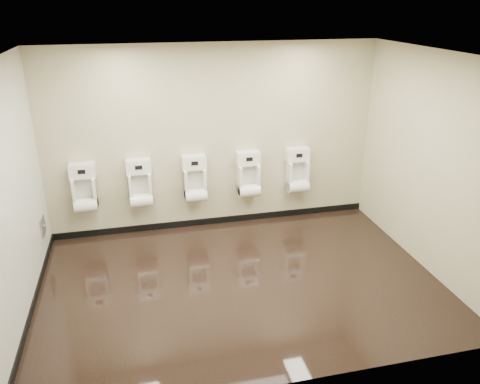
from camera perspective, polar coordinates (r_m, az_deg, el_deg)
The scene contains 15 objects.
ground at distance 6.09m, azimuth 0.09°, elevation -10.95°, with size 5.00×3.50×0.00m, color black.
ceiling at distance 5.10m, azimuth 0.11°, elevation 16.25°, with size 5.00×3.50×0.00m, color silver.
back_wall at distance 7.06m, azimuth -3.18°, elevation 6.44°, with size 5.00×0.02×2.80m, color #B9B18B.
front_wall at distance 3.92m, azimuth 6.03°, elevation -7.64°, with size 5.00×0.02×2.80m, color #B9B18B.
left_wall at distance 5.48m, azimuth -26.27°, elevation -0.88°, with size 0.02×3.50×2.80m, color #B9B18B.
right_wall at distance 6.45m, azimuth 22.29°, elevation 3.15°, with size 0.02×3.50×2.80m, color #B9B18B.
tile_overlay_left at distance 5.48m, azimuth -26.22°, elevation -0.87°, with size 0.01×3.50×2.80m, color silver.
skirting_back at distance 7.54m, azimuth -2.94°, elevation -3.48°, with size 5.00×0.02×0.10m, color black.
skirting_left at distance 6.09m, azimuth -23.94°, elevation -12.60°, with size 0.02×3.50×0.10m, color black.
access_panel at distance 6.90m, azimuth -22.91°, elevation -3.84°, with size 0.04×0.25×0.25m.
urinal_0 at distance 7.09m, azimuth -18.41°, elevation 0.09°, with size 0.37×0.28×0.69m.
urinal_1 at distance 7.05m, azimuth -12.06°, elevation 0.66°, with size 0.37×0.28×0.69m.
urinal_2 at distance 7.10m, azimuth -5.51°, elevation 1.23°, with size 0.37×0.28×0.69m.
urinal_3 at distance 7.25m, azimuth 1.04°, elevation 1.78°, with size 0.37×0.28×0.69m.
urinal_4 at distance 7.47m, azimuth 7.00°, elevation 2.27°, with size 0.37×0.28×0.69m.
Camera 1 is at (-1.16, -4.93, 3.37)m, focal length 35.00 mm.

